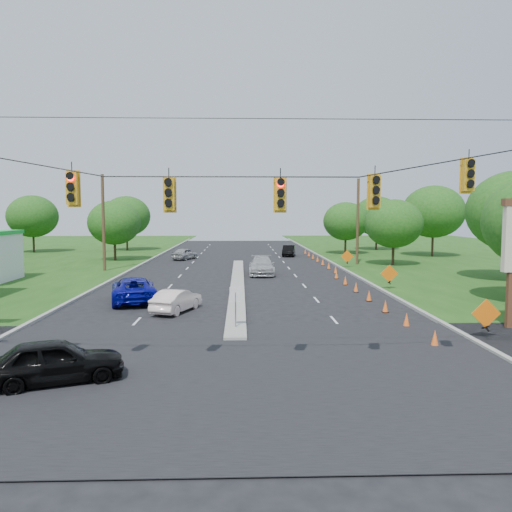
{
  "coord_description": "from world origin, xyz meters",
  "views": [
    {
      "loc": [
        0.23,
        -16.82,
        5.48
      ],
      "look_at": [
        1.19,
        13.84,
        2.8
      ],
      "focal_mm": 35.0,
      "sensor_mm": 36.0,
      "label": 1
    }
  ],
  "objects": [
    {
      "name": "dark_car_receding",
      "position": [
        6.32,
        45.6,
        0.69
      ],
      "size": [
        2.07,
        4.35,
        1.37
      ],
      "primitive_type": "imported",
      "rotation": [
        0.0,
        0.0,
        -0.15
      ],
      "color": "black",
      "rests_on": "ground"
    },
    {
      "name": "work_sign_2",
      "position": [
        10.8,
        32.0,
        1.09
      ],
      "size": [
        1.27,
        0.58,
        1.37
      ],
      "color": "black",
      "rests_on": "ground"
    },
    {
      "name": "cone_5",
      "position": [
        8.2,
        20.5,
        0.35
      ],
      "size": [
        0.32,
        0.32,
        0.7
      ],
      "primitive_type": "cone",
      "color": "orange",
      "rests_on": "ground"
    },
    {
      "name": "tree_11",
      "position": [
        20.0,
        55.0,
        4.96
      ],
      "size": [
        6.72,
        6.72,
        7.84
      ],
      "color": "black",
      "rests_on": "ground"
    },
    {
      "name": "cone_12",
      "position": [
        8.8,
        45.0,
        0.35
      ],
      "size": [
        0.32,
        0.32,
        0.7
      ],
      "primitive_type": "cone",
      "color": "orange",
      "rests_on": "ground"
    },
    {
      "name": "cone_8",
      "position": [
        8.8,
        31.0,
        0.35
      ],
      "size": [
        0.32,
        0.32,
        0.7
      ],
      "primitive_type": "cone",
      "color": "orange",
      "rests_on": "ground"
    },
    {
      "name": "cone_2",
      "position": [
        8.2,
        10.0,
        0.35
      ],
      "size": [
        0.32,
        0.32,
        0.7
      ],
      "primitive_type": "cone",
      "color": "orange",
      "rests_on": "ground"
    },
    {
      "name": "tree_4",
      "position": [
        -28.0,
        52.0,
        4.96
      ],
      "size": [
        6.72,
        6.72,
        7.84
      ],
      "color": "black",
      "rests_on": "ground"
    },
    {
      "name": "cone_7",
      "position": [
        8.8,
        27.5,
        0.35
      ],
      "size": [
        0.32,
        0.32,
        0.7
      ],
      "primitive_type": "cone",
      "color": "orange",
      "rests_on": "ground"
    },
    {
      "name": "tree_10",
      "position": [
        24.0,
        44.0,
        5.58
      ],
      "size": [
        7.56,
        7.56,
        8.82
      ],
      "color": "black",
      "rests_on": "ground"
    },
    {
      "name": "silver_car_oncoming",
      "position": [
        -6.26,
        41.34,
        0.69
      ],
      "size": [
        3.06,
        4.33,
        1.37
      ],
      "primitive_type": "imported",
      "rotation": [
        0.0,
        0.0,
        2.74
      ],
      "color": "#989898",
      "rests_on": "ground"
    },
    {
      "name": "tree_12",
      "position": [
        14.0,
        48.0,
        4.34
      ],
      "size": [
        5.88,
        5.88,
        6.86
      ],
      "color": "black",
      "rests_on": "ground"
    },
    {
      "name": "work_sign_1",
      "position": [
        10.8,
        18.0,
        1.09
      ],
      "size": [
        1.27,
        0.58,
        1.37
      ],
      "color": "black",
      "rests_on": "ground"
    },
    {
      "name": "cone_13",
      "position": [
        8.8,
        48.5,
        0.35
      ],
      "size": [
        0.32,
        0.32,
        0.7
      ],
      "primitive_type": "cone",
      "color": "orange",
      "rests_on": "ground"
    },
    {
      "name": "cone_9",
      "position": [
        8.8,
        34.5,
        0.35
      ],
      "size": [
        0.32,
        0.32,
        0.7
      ],
      "primitive_type": "cone",
      "color": "orange",
      "rests_on": "ground"
    },
    {
      "name": "tree_6",
      "position": [
        -16.0,
        55.0,
        4.96
      ],
      "size": [
        6.72,
        6.72,
        7.84
      ],
      "color": "black",
      "rests_on": "ground"
    },
    {
      "name": "cone_0",
      "position": [
        8.2,
        3.0,
        0.35
      ],
      "size": [
        0.32,
        0.32,
        0.7
      ],
      "primitive_type": "cone",
      "color": "orange",
      "rests_on": "ground"
    },
    {
      "name": "cone_1",
      "position": [
        8.2,
        6.5,
        0.35
      ],
      "size": [
        0.32,
        0.32,
        0.7
      ],
      "primitive_type": "cone",
      "color": "orange",
      "rests_on": "ground"
    },
    {
      "name": "cone_10",
      "position": [
        8.8,
        38.0,
        0.35
      ],
      "size": [
        0.32,
        0.32,
        0.7
      ],
      "primitive_type": "cone",
      "color": "orange",
      "rests_on": "ground"
    },
    {
      "name": "tree_9",
      "position": [
        16.0,
        34.0,
        4.34
      ],
      "size": [
        5.88,
        5.88,
        6.86
      ],
      "color": "black",
      "rests_on": "ground"
    },
    {
      "name": "silver_car_far",
      "position": [
        2.11,
        26.98,
        0.79
      ],
      "size": [
        2.37,
        5.5,
        1.58
      ],
      "primitive_type": "imported",
      "rotation": [
        0.0,
        0.0,
        -0.03
      ],
      "color": "#A5A5A5",
      "rests_on": "ground"
    },
    {
      "name": "ground",
      "position": [
        0.0,
        0.0,
        0.0
      ],
      "size": [
        160.0,
        160.0,
        0.0
      ],
      "primitive_type": "plane",
      "color": "black",
      "rests_on": "ground"
    },
    {
      "name": "work_sign_0",
      "position": [
        10.8,
        4.0,
        1.09
      ],
      "size": [
        1.27,
        0.58,
        1.37
      ],
      "color": "black",
      "rests_on": "ground"
    },
    {
      "name": "median_sign",
      "position": [
        0.0,
        6.0,
        1.46
      ],
      "size": [
        0.55,
        0.06,
        2.05
      ],
      "color": "gray",
      "rests_on": "ground"
    },
    {
      "name": "cross_street",
      "position": [
        0.0,
        0.0,
        0.0
      ],
      "size": [
        160.0,
        14.0,
        0.02
      ],
      "primitive_type": "cube",
      "color": "black",
      "rests_on": "ground"
    },
    {
      "name": "cone_3",
      "position": [
        8.2,
        13.5,
        0.35
      ],
      "size": [
        0.32,
        0.32,
        0.7
      ],
      "primitive_type": "cone",
      "color": "orange",
      "rests_on": "ground"
    },
    {
      "name": "curb_right",
      "position": [
        10.1,
        30.0,
        0.0
      ],
      "size": [
        0.25,
        110.0,
        0.16
      ],
      "primitive_type": "cube",
      "color": "gray",
      "rests_on": "ground"
    },
    {
      "name": "median",
      "position": [
        0.0,
        21.0,
        0.0
      ],
      "size": [
        1.0,
        34.0,
        0.18
      ],
      "primitive_type": "cube",
      "color": "gray",
      "rests_on": "ground"
    },
    {
      "name": "utility_pole_far_right",
      "position": [
        12.5,
        35.0,
        4.5
      ],
      "size": [
        0.28,
        0.28,
        9.0
      ],
      "primitive_type": "cylinder",
      "color": "#422D1C",
      "rests_on": "ground"
    },
    {
      "name": "curb_left",
      "position": [
        -10.1,
        30.0,
        0.0
      ],
      "size": [
        0.25,
        110.0,
        0.16
      ],
      "primitive_type": "cube",
      "color": "gray",
      "rests_on": "ground"
    },
    {
      "name": "tree_5",
      "position": [
        -14.0,
        40.0,
        4.34
      ],
      "size": [
        5.88,
        5.88,
        6.86
      ],
      "color": "black",
      "rests_on": "ground"
    },
    {
      "name": "signal_span",
      "position": [
        -0.05,
        -1.0,
        4.97
      ],
      "size": [
        25.6,
        0.32,
        9.0
      ],
      "color": "#422D1C",
      "rests_on": "ground"
    },
    {
      "name": "white_sedan",
      "position": [
        -3.31,
        10.53,
        0.63
      ],
      "size": [
        2.59,
        4.07,
        1.27
      ],
      "primitive_type": "imported",
      "rotation": [
        0.0,
        0.0,
        2.79
      ],
      "color": "silver",
      "rests_on": "ground"
    },
    {
      "name": "cone_11",
      "position": [
        8.8,
        41.5,
        0.35
      ],
      "size": [
        0.32,
        0.32,
        0.7
      ],
      "primitive_type": "cone",
      "color": "orange",
      "rests_on": "ground"
    },
    {
      "name": "black_sedan",
      "position": [
        -5.73,
        -1.0,
        0.73
      ],
      "size": [
        4.62,
        3.11,
        1.46
      ],
      "primitive_type": "imported",
      "rotation": [
        0.0,
        0.0,
        1.93
      ],
      "color": "black",
      "rests_on": "ground"
    },
    {
      "name": "cone_4",
      "position": [
        8.2,
        17.0,
        0.35
      ],
      "size": [
        0.32,
        0.32,
        0.7
      ],
      "primitive_type": "cone",
      "color": "orange",
      "rests_on": "ground"
    },
    {
      "name": "blue_pickup",
      "position": [
        -6.33,
        13.66,
        0.77
      ],
      "size": [
        3.8,
        6.0,
        1.54
      ],
      "primitive_type": "imported",
      "rotation": [
        0.0,
        0.0,
        3.38
      ],
      "color": "#090A91",
      "rests_on": "ground"
    },
    {
      "name": "utility_pole_far_left",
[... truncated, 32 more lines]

